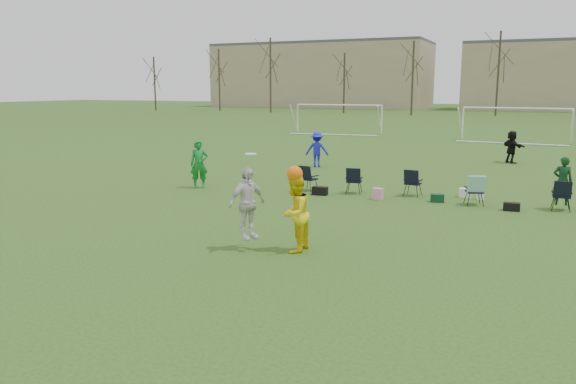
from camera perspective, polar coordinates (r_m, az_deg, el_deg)
The scene contains 10 objects.
ground at distance 13.26m, azimuth -1.65°, elevation -6.23°, with size 260.00×260.00×0.00m, color #274A17.
fielder_green_near at distance 21.91m, azimuth -9.02°, elevation 2.81°, with size 0.68×0.44×1.86m, color #15782C.
fielder_blue at distance 27.56m, azimuth 2.97°, elevation 4.34°, with size 1.11×0.64×1.71m, color #1A1FC5.
fielder_black at distance 31.17m, azimuth 21.77°, elevation 4.29°, with size 1.55×0.49×1.67m, color black.
center_contest at distance 13.22m, azimuth -1.23°, elevation -1.68°, with size 1.84×1.34×2.32m.
sideline_setup at distance 20.00m, azimuth 14.84°, elevation 0.66°, with size 9.26×2.05×1.70m.
goal_left at distance 48.06m, azimuth 5.18°, elevation 8.23°, with size 7.39×0.76×2.46m.
goal_mid at distance 43.51m, azimuth 22.15°, elevation 7.27°, with size 7.40×0.63×2.46m.
tree_line at distance 81.47m, azimuth 20.63°, elevation 10.77°, with size 110.28×3.28×11.40m.
building_row at distance 107.48m, azimuth 25.08°, elevation 10.73°, with size 126.00×16.00×13.00m.
Camera 1 is at (5.50, -11.45, 3.83)m, focal length 35.00 mm.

